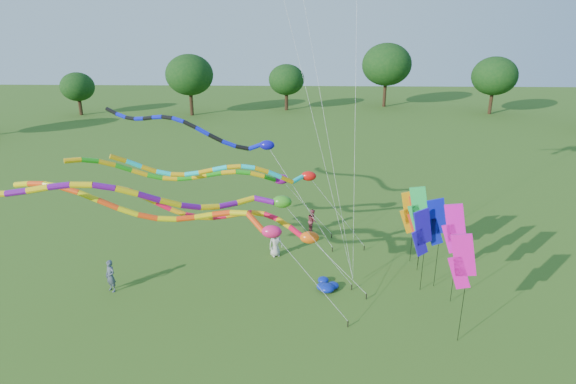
{
  "coord_description": "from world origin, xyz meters",
  "views": [
    {
      "loc": [
        -0.09,
        -17.63,
        12.82
      ],
      "look_at": [
        -0.82,
        4.45,
        4.8
      ],
      "focal_mm": 30.0,
      "sensor_mm": 36.0,
      "label": 1
    }
  ],
  "objects_px": {
    "blue_nylon_heap": "(326,284)",
    "tube_kite_orange": "(176,213)",
    "person_b": "(111,276)",
    "person_a": "(275,243)",
    "tube_kite_red": "(241,220)",
    "person_c": "(312,221)"
  },
  "relations": [
    {
      "from": "blue_nylon_heap",
      "to": "person_a",
      "type": "bearing_deg",
      "value": 128.84
    },
    {
      "from": "person_a",
      "to": "person_c",
      "type": "xyz_separation_m",
      "value": [
        2.15,
        3.29,
        -0.02
      ]
    },
    {
      "from": "person_a",
      "to": "person_c",
      "type": "relative_size",
      "value": 1.02
    },
    {
      "from": "person_b",
      "to": "person_c",
      "type": "xyz_separation_m",
      "value": [
        10.06,
        7.33,
        -0.06
      ]
    },
    {
      "from": "person_a",
      "to": "person_c",
      "type": "height_order",
      "value": "person_a"
    },
    {
      "from": "tube_kite_red",
      "to": "person_a",
      "type": "bearing_deg",
      "value": 75.98
    },
    {
      "from": "tube_kite_orange",
      "to": "person_c",
      "type": "height_order",
      "value": "tube_kite_orange"
    },
    {
      "from": "person_c",
      "to": "person_b",
      "type": "bearing_deg",
      "value": 115.02
    },
    {
      "from": "tube_kite_orange",
      "to": "person_b",
      "type": "xyz_separation_m",
      "value": [
        -4.07,
        1.95,
        -4.23
      ]
    },
    {
      "from": "tube_kite_orange",
      "to": "person_b",
      "type": "height_order",
      "value": "tube_kite_orange"
    },
    {
      "from": "tube_kite_orange",
      "to": "blue_nylon_heap",
      "type": "bearing_deg",
      "value": 26.85
    },
    {
      "from": "blue_nylon_heap",
      "to": "tube_kite_orange",
      "type": "bearing_deg",
      "value": -158.42
    },
    {
      "from": "tube_kite_orange",
      "to": "tube_kite_red",
      "type": "bearing_deg",
      "value": 56.31
    },
    {
      "from": "blue_nylon_heap",
      "to": "person_b",
      "type": "xyz_separation_m",
      "value": [
        -10.64,
        -0.65,
        0.63
      ]
    },
    {
      "from": "blue_nylon_heap",
      "to": "person_b",
      "type": "height_order",
      "value": "person_b"
    },
    {
      "from": "tube_kite_red",
      "to": "person_b",
      "type": "relative_size",
      "value": 7.31
    },
    {
      "from": "tube_kite_orange",
      "to": "person_a",
      "type": "xyz_separation_m",
      "value": [
        3.84,
        5.99,
        -4.28
      ]
    },
    {
      "from": "blue_nylon_heap",
      "to": "person_b",
      "type": "bearing_deg",
      "value": -176.51
    },
    {
      "from": "tube_kite_red",
      "to": "blue_nylon_heap",
      "type": "xyz_separation_m",
      "value": [
        4.21,
        -0.32,
        -3.33
      ]
    },
    {
      "from": "person_a",
      "to": "person_b",
      "type": "bearing_deg",
      "value": -178.91
    },
    {
      "from": "person_a",
      "to": "person_b",
      "type": "height_order",
      "value": "person_b"
    },
    {
      "from": "blue_nylon_heap",
      "to": "person_a",
      "type": "distance_m",
      "value": 4.39
    }
  ]
}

